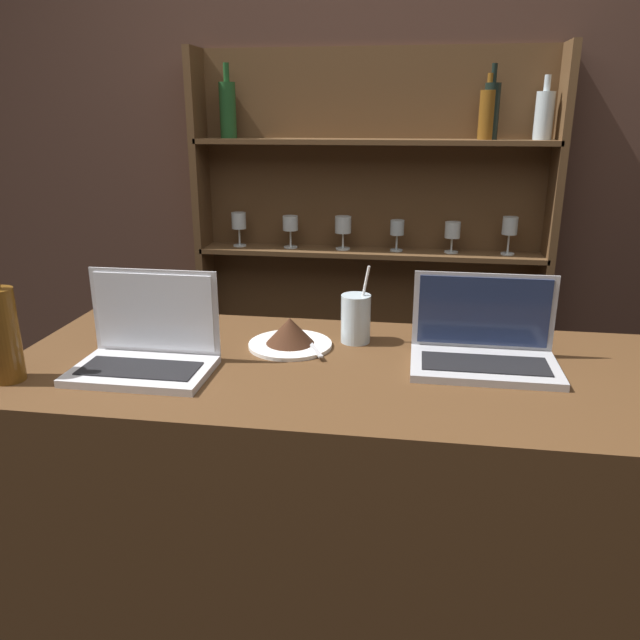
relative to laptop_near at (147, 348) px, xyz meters
name	(u,v)px	position (x,y,z in m)	size (l,w,h in m)	color
bar_counter	(339,533)	(0.45, 0.09, -0.53)	(1.62, 0.68, 0.96)	#4C3019
back_wall	(379,159)	(0.45, 1.39, 0.34)	(7.00, 0.06, 2.70)	#4C3328
back_shelf	(372,260)	(0.43, 1.31, -0.07)	(1.46, 0.18, 1.78)	brown
laptop_near	(147,348)	(0.00, 0.00, 0.00)	(0.32, 0.20, 0.23)	silver
laptop_far	(484,346)	(0.78, 0.15, -0.01)	(0.34, 0.21, 0.21)	#ADADB2
cake_plate	(290,335)	(0.30, 0.19, -0.02)	(0.22, 0.22, 0.08)	white
water_glass	(356,318)	(0.47, 0.26, 0.01)	(0.08, 0.08, 0.21)	silver
wine_bottle_amber	(2,333)	(-0.28, -0.11, 0.06)	(0.07, 0.07, 0.30)	brown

